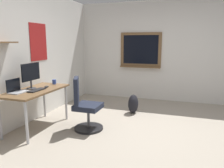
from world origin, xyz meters
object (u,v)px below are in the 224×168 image
Objects in this scene: office_chair at (85,108)px; monitor_primary at (31,74)px; coffee_mug at (54,82)px; desk at (36,94)px; laptop at (16,89)px; backpack at (133,104)px; keyboard at (37,90)px; computer_mouse at (46,87)px.

monitor_primary is at bearing 101.29° from office_chair.
office_chair reaches higher than coffee_mug.
coffee_mug reaches higher than desk.
laptop reaches higher than desk.
desk is 0.56m from coffee_mug.
laptop is at bearing 136.55° from backpack.
monitor_primary is 1.25× the size of keyboard.
office_chair is 1.18m from laptop.
desk is at bearing -27.27° from laptop.
office_chair is 0.88m from keyboard.
monitor_primary is 5.04× the size of coffee_mug.
desk is 3.51× the size of keyboard.
coffee_mug is (0.52, -0.13, -0.22)m from monitor_primary.
monitor_primary is at bearing 61.81° from keyboard.
backpack is at bearing -27.24° from office_chair.
monitor_primary is at bearing -8.44° from laptop.
monitor_primary reaches higher than backpack.
computer_mouse is at bearing -0.00° from keyboard.
coffee_mug is at bearing 120.93° from backpack.
backpack is at bearing -48.65° from monitor_primary.
monitor_primary is 0.36m from computer_mouse.
keyboard is 0.89× the size of backpack.
laptop is 0.86m from coffee_mug.
office_chair is 9.13× the size of computer_mouse.
computer_mouse is 0.25× the size of backpack.
monitor_primary is at bearing 72.41° from desk.
laptop is (-0.51, 1.00, 0.37)m from office_chair.
keyboard is at bearing -45.33° from laptop.
office_chair reaches higher than desk.
coffee_mug is (0.33, 0.82, 0.36)m from office_chair.
monitor_primary is 0.58m from coffee_mug.
coffee_mug reaches higher than backpack.
laptop is at bearing 167.93° from coffee_mug.
computer_mouse is (-0.01, 0.77, 0.33)m from office_chair.
desk is 0.36m from monitor_primary.
laptop reaches higher than backpack.
laptop is 2.41m from backpack.
desk is 0.35m from laptop.
computer_mouse is at bearing -44.92° from monitor_primary.
computer_mouse is at bearing 90.56° from office_chair.
keyboard is at bearing 180.00° from computer_mouse.
desk is 2.07m from backpack.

